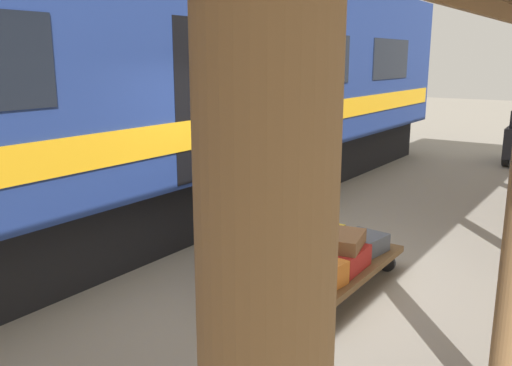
{
  "coord_description": "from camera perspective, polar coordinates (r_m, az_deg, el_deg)",
  "views": [
    {
      "loc": [
        -2.69,
        5.26,
        2.47
      ],
      "look_at": [
        0.55,
        0.57,
        1.15
      ],
      "focal_mm": 37.92,
      "sensor_mm": 36.0,
      "label": 1
    }
  ],
  "objects": [
    {
      "name": "porter_in_overalls",
      "position": [
        5.99,
        -0.94,
        -1.92
      ],
      "size": [
        0.71,
        0.51,
        1.7
      ],
      "color": "navy",
      "rests_on": "ground_plane"
    },
    {
      "name": "suitcase_slate_roller",
      "position": [
        6.41,
        11.08,
        -6.28
      ],
      "size": [
        0.51,
        0.59,
        0.2
      ],
      "primitive_type": "cube",
      "rotation": [
        0.0,
        0.0,
        -0.13
      ],
      "color": "#4C515B",
      "rests_on": "luggage_cart"
    },
    {
      "name": "suitcase_brown_leather",
      "position": [
        5.86,
        9.24,
        -6.0
      ],
      "size": [
        0.49,
        0.63,
        0.15
      ],
      "primitive_type": "cube",
      "rotation": [
        0.0,
        0.0,
        0.22
      ],
      "color": "brown",
      "rests_on": "suitcase_red_plastic"
    },
    {
      "name": "luggage_cart",
      "position": [
        6.08,
        6.35,
        -8.63
      ],
      "size": [
        1.24,
        2.11,
        0.28
      ],
      "color": "brown",
      "rests_on": "ground_plane"
    },
    {
      "name": "suitcase_burgundy_valise",
      "position": [
        5.69,
        1.06,
        -8.52
      ],
      "size": [
        0.52,
        0.63,
        0.21
      ],
      "primitive_type": "cube",
      "rotation": [
        0.0,
        0.0,
        -0.07
      ],
      "color": "maroon",
      "rests_on": "luggage_cart"
    },
    {
      "name": "suitcase_red_plastic",
      "position": [
        5.91,
        8.78,
        -7.78
      ],
      "size": [
        0.52,
        0.59,
        0.22
      ],
      "primitive_type": "cube",
      "rotation": [
        0.0,
        0.0,
        0.02
      ],
      "color": "#AD231E",
      "rests_on": "luggage_cart"
    },
    {
      "name": "train_car",
      "position": [
        7.93,
        -13.88,
        9.7
      ],
      "size": [
        3.02,
        17.94,
        4.0
      ],
      "color": "navy",
      "rests_on": "ground_plane"
    },
    {
      "name": "suitcase_tan_vintage",
      "position": [
        6.06,
        4.18,
        -4.94
      ],
      "size": [
        0.43,
        0.57,
        0.24
      ],
      "primitive_type": "cube",
      "rotation": [
        0.0,
        0.0,
        -0.23
      ],
      "color": "tan",
      "rests_on": "suitcase_gray_aluminum"
    },
    {
      "name": "suitcase_yellow_case",
      "position": [
        6.63,
        6.66,
        -5.43
      ],
      "size": [
        0.46,
        0.59,
        0.21
      ],
      "primitive_type": "cube",
      "rotation": [
        0.0,
        0.0,
        -0.1
      ],
      "color": "gold",
      "rests_on": "luggage_cart"
    },
    {
      "name": "suitcase_olive_duffel",
      "position": [
        5.6,
        0.66,
        -6.35
      ],
      "size": [
        0.39,
        0.55,
        0.25
      ],
      "primitive_type": "cube",
      "rotation": [
        0.0,
        0.0,
        -0.08
      ],
      "color": "brown",
      "rests_on": "suitcase_burgundy_valise"
    },
    {
      "name": "ground_plane",
      "position": [
        6.41,
        7.06,
        -9.75
      ],
      "size": [
        60.0,
        60.0,
        0.0
      ],
      "primitive_type": "plane",
      "color": "gray"
    },
    {
      "name": "suitcase_gray_aluminum",
      "position": [
        6.15,
        4.08,
        -6.87
      ],
      "size": [
        0.52,
        0.56,
        0.21
      ],
      "primitive_type": "cube",
      "rotation": [
        0.0,
        0.0,
        0.05
      ],
      "color": "#9EA0A5",
      "rests_on": "luggage_cart"
    },
    {
      "name": "suitcase_orange_carryall",
      "position": [
        5.42,
        6.04,
        -9.55
      ],
      "size": [
        0.55,
        0.61,
        0.24
      ],
      "primitive_type": "cube",
      "rotation": [
        0.0,
        0.0,
        -0.11
      ],
      "color": "#CC6B23",
      "rests_on": "luggage_cart"
    },
    {
      "name": "suitcase_navy_fabric",
      "position": [
        5.97,
        4.38,
        -3.04
      ],
      "size": [
        0.36,
        0.45,
        0.19
      ],
      "primitive_type": "cube",
      "rotation": [
        0.0,
        0.0,
        -0.12
      ],
      "color": "navy",
      "rests_on": "suitcase_tan_vintage"
    },
    {
      "name": "porter_by_door",
      "position": [
        6.78,
        -0.76,
        -0.13
      ],
      "size": [
        0.73,
        0.55,
        1.7
      ],
      "color": "#332D28",
      "rests_on": "ground_plane"
    }
  ]
}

